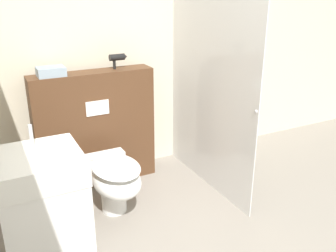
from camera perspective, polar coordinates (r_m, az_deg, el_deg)
The scene contains 7 objects.
wall_back at distance 3.91m, azimuth -7.39°, elevation 10.88°, with size 8.00×0.06×2.50m.
partition_panel at distance 3.76m, azimuth -10.98°, elevation -0.43°, with size 1.17×0.25×1.15m.
shower_glass at distance 3.57m, azimuth 6.32°, elevation 5.97°, with size 0.04×1.44×2.01m.
toilet at distance 3.29m, azimuth -8.11°, elevation -8.21°, with size 0.40×0.67×0.49m.
sink_vanity at distance 2.55m, azimuth -18.10°, elevation -14.16°, with size 0.50×0.50×1.13m.
hair_drier at distance 3.67m, azimuth -7.68°, elevation 10.26°, with size 0.18×0.06×0.14m.
folded_towel at distance 3.50m, azimuth -17.41°, elevation 7.92°, with size 0.24×0.19×0.08m.
Camera 1 is at (-1.30, -1.44, 1.91)m, focal length 40.00 mm.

